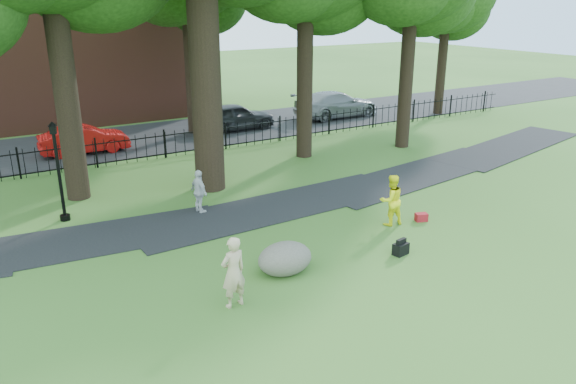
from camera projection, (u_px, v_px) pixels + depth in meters
ground at (313, 257)px, 15.62m from camera, size 120.00×120.00×0.00m
footpath at (275, 208)px, 19.26m from camera, size 36.07×3.85×0.03m
street at (139, 140)px, 28.53m from camera, size 80.00×7.00×0.02m
iron_fence at (165, 145)px, 25.11m from camera, size 44.00×0.04×1.20m
brick_building at (14, 14)px, 31.06m from camera, size 18.00×8.00×12.00m
woman at (233, 272)px, 12.86m from camera, size 0.69×0.50×1.74m
man at (391, 200)px, 17.61m from camera, size 0.87×0.72×1.64m
pedestrian at (199, 192)px, 18.58m from camera, size 0.49×0.92×1.49m
boulder at (285, 257)px, 14.64m from camera, size 1.55×1.20×0.87m
lamppost at (59, 173)px, 17.69m from camera, size 0.32×0.32×3.25m
backpack at (401, 249)px, 15.72m from camera, size 0.49×0.35×0.34m
red_bag at (421, 217)px, 18.09m from camera, size 0.44×0.35×0.26m
red_sedan at (84, 139)px, 25.85m from camera, size 4.02×1.55×1.31m
grey_car at (235, 117)px, 30.36m from camera, size 4.40×1.84×1.49m
silver_car at (336, 104)px, 33.64m from camera, size 5.39×2.24×1.56m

